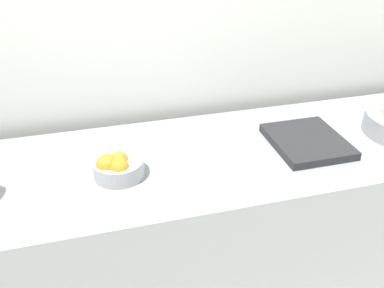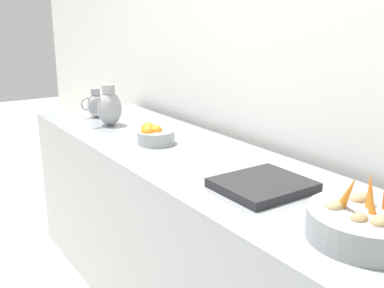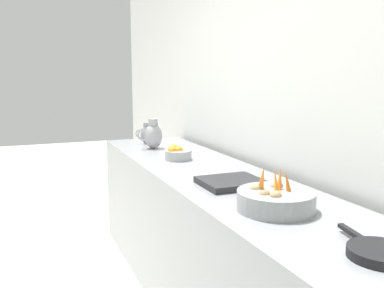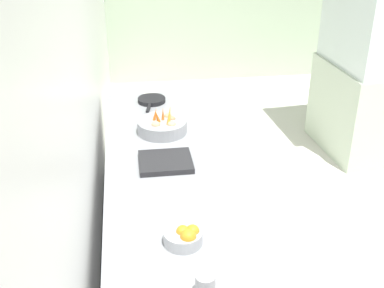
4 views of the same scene
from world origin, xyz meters
name	(u,v)px [view 2 (image 2 of 4)]	position (x,y,z in m)	size (l,w,h in m)	color
prep_counter	(216,257)	(-1.48, 0.11, 0.47)	(0.71, 3.19, 0.93)	gray
vegetable_colander	(367,224)	(-1.43, 0.92, 0.98)	(0.36, 0.36, 0.22)	gray
orange_bowl	(154,135)	(-1.43, -0.37, 0.98)	(0.20, 0.20, 0.11)	#9EA0A5
metal_pitcher_tall	(109,107)	(-1.41, -0.89, 1.04)	(0.21, 0.15, 0.25)	#939399
metal_pitcher_short	(96,104)	(-1.43, -1.17, 1.02)	(0.16, 0.11, 0.19)	gray
counter_sink_basin	(263,185)	(-1.45, 0.44, 0.95)	(0.34, 0.30, 0.04)	#232326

